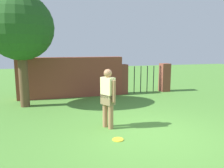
{
  "coord_description": "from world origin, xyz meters",
  "views": [
    {
      "loc": [
        -2.42,
        -4.8,
        2.18
      ],
      "look_at": [
        -0.47,
        2.0,
        1.0
      ],
      "focal_mm": 35.07,
      "sensor_mm": 36.0,
      "label": 1
    }
  ],
  "objects": [
    {
      "name": "ground_plane",
      "position": [
        0.0,
        0.0,
        0.0
      ],
      "size": [
        40.0,
        40.0,
        0.0
      ],
      "primitive_type": "plane",
      "color": "#4C8433"
    },
    {
      "name": "brick_wall",
      "position": [
        -1.5,
        4.95,
        0.88
      ],
      "size": [
        4.57,
        0.5,
        1.77
      ],
      "primitive_type": "cube",
      "color": "brown",
      "rests_on": "ground"
    },
    {
      "name": "tree",
      "position": [
        -3.36,
        3.75,
        2.87
      ],
      "size": [
        2.36,
        2.36,
        4.08
      ],
      "color": "brown",
      "rests_on": "ground"
    },
    {
      "name": "person",
      "position": [
        -0.95,
        0.75,
        0.9
      ],
      "size": [
        0.37,
        0.48,
        1.62
      ],
      "rotation": [
        0.0,
        0.0,
        -1.05
      ],
      "color": "#9E704C",
      "rests_on": "ground"
    },
    {
      "name": "fence_gate",
      "position": [
        2.01,
        4.95,
        0.7
      ],
      "size": [
        2.69,
        0.44,
        1.4
      ],
      "color": "brown",
      "rests_on": "ground"
    },
    {
      "name": "frisbee_yellow",
      "position": [
        -0.93,
        -0.1,
        0.01
      ],
      "size": [
        0.27,
        0.27,
        0.02
      ],
      "primitive_type": "cylinder",
      "color": "yellow",
      "rests_on": "ground"
    }
  ]
}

